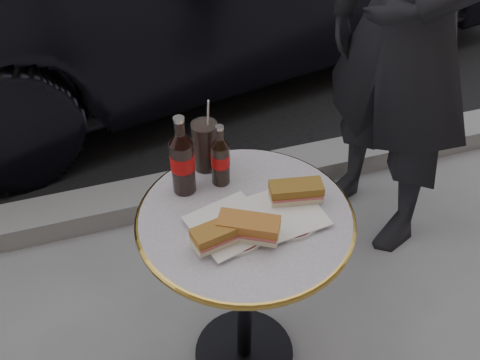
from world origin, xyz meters
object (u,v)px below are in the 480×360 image
object	(u,v)px
plate_right	(285,213)
cola_glass	(205,146)
bistro_table	(245,295)
plate_left	(230,227)
cola_bottle_right	(220,155)
pedestrian	(412,27)
cola_bottle_left	(182,155)

from	to	relation	value
plate_right	cola_glass	distance (m)	0.33
bistro_table	plate_left	bearing A→B (deg)	-145.68
bistro_table	cola_bottle_right	distance (m)	0.49
pedestrian	plate_left	bearing A→B (deg)	-77.01
cola_bottle_left	pedestrian	xyz separation A→B (m)	(0.93, 0.35, 0.09)
cola_bottle_right	pedestrian	world-z (taller)	pedestrian
plate_right	pedestrian	xyz separation A→B (m)	(0.69, 0.55, 0.22)
bistro_table	cola_glass	size ratio (longest dim) A/B	4.52
pedestrian	plate_right	bearing A→B (deg)	-71.44
cola_glass	plate_left	bearing A→B (deg)	-91.28
bistro_table	plate_right	size ratio (longest dim) A/B	3.55
cola_bottle_left	pedestrian	bearing A→B (deg)	20.85
cola_glass	cola_bottle_right	bearing A→B (deg)	-73.39
cola_bottle_right	cola_glass	xyz separation A→B (m)	(-0.02, 0.08, -0.02)
cola_bottle_right	pedestrian	bearing A→B (deg)	23.36
bistro_table	plate_right	bearing A→B (deg)	-18.44
cola_bottle_left	cola_bottle_right	xyz separation A→B (m)	(0.11, 0.00, -0.03)
cola_bottle_right	pedestrian	distance (m)	0.90
bistro_table	pedestrian	distance (m)	1.11
plate_left	cola_bottle_left	bearing A→B (deg)	112.55
cola_bottle_right	cola_bottle_left	bearing A→B (deg)	-179.60
plate_right	cola_bottle_left	distance (m)	0.33
bistro_table	cola_bottle_right	size ratio (longest dim) A/B	3.61
bistro_table	plate_left	distance (m)	0.38
bistro_table	plate_right	world-z (taller)	plate_right
cola_bottle_left	cola_bottle_right	world-z (taller)	cola_bottle_left
cola_bottle_left	cola_glass	world-z (taller)	cola_bottle_left
cola_bottle_left	cola_glass	size ratio (longest dim) A/B	1.58
plate_left	cola_bottle_left	size ratio (longest dim) A/B	0.81
plate_left	pedestrian	size ratio (longest dim) A/B	0.11
plate_left	cola_bottle_right	world-z (taller)	cola_bottle_right
plate_right	cola_glass	bearing A→B (deg)	119.53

